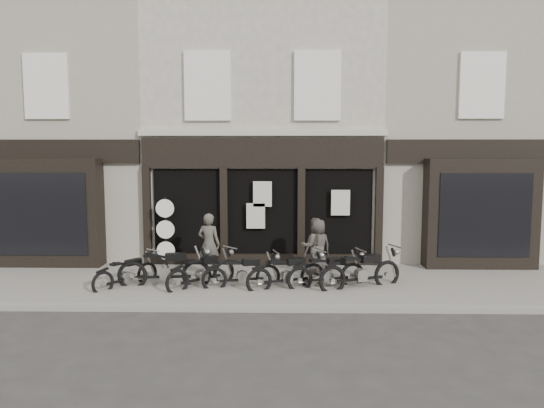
{
  "coord_description": "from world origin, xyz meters",
  "views": [
    {
      "loc": [
        0.57,
        -12.72,
        3.68
      ],
      "look_at": [
        0.3,
        1.6,
        2.09
      ],
      "focal_mm": 35.0,
      "sensor_mm": 36.0,
      "label": 1
    }
  ],
  "objects_px": {
    "motorcycle_4": "(287,276)",
    "motorcycle_5": "(328,275)",
    "man_left": "(209,244)",
    "motorcycle_6": "(361,274)",
    "motorcycle_1": "(166,272)",
    "man_centre": "(314,246)",
    "man_right": "(318,247)",
    "motorcycle_0": "(127,276)",
    "motorcycle_3": "(243,276)",
    "advert_sign_post": "(166,235)",
    "motorcycle_2": "(202,275)"
  },
  "relations": [
    {
      "from": "motorcycle_1",
      "to": "man_right",
      "type": "relative_size",
      "value": 1.53
    },
    {
      "from": "motorcycle_5",
      "to": "motorcycle_6",
      "type": "bearing_deg",
      "value": -24.06
    },
    {
      "from": "motorcycle_5",
      "to": "motorcycle_0",
      "type": "bearing_deg",
      "value": 161.88
    },
    {
      "from": "motorcycle_0",
      "to": "motorcycle_5",
      "type": "bearing_deg",
      "value": -50.05
    },
    {
      "from": "motorcycle_2",
      "to": "motorcycle_0",
      "type": "bearing_deg",
      "value": 136.57
    },
    {
      "from": "motorcycle_1",
      "to": "advert_sign_post",
      "type": "bearing_deg",
      "value": 96.51
    },
    {
      "from": "motorcycle_5",
      "to": "motorcycle_6",
      "type": "xyz_separation_m",
      "value": [
        0.84,
        -0.08,
        0.04
      ]
    },
    {
      "from": "motorcycle_6",
      "to": "man_centre",
      "type": "distance_m",
      "value": 1.78
    },
    {
      "from": "man_centre",
      "to": "man_right",
      "type": "height_order",
      "value": "man_centre"
    },
    {
      "from": "motorcycle_1",
      "to": "motorcycle_5",
      "type": "bearing_deg",
      "value": -5.7
    },
    {
      "from": "motorcycle_1",
      "to": "motorcycle_5",
      "type": "relative_size",
      "value": 1.16
    },
    {
      "from": "advert_sign_post",
      "to": "motorcycle_1",
      "type": "bearing_deg",
      "value": -78.53
    },
    {
      "from": "man_centre",
      "to": "advert_sign_post",
      "type": "relative_size",
      "value": 0.72
    },
    {
      "from": "motorcycle_1",
      "to": "motorcycle_5",
      "type": "xyz_separation_m",
      "value": [
        4.14,
        -0.02,
        -0.05
      ]
    },
    {
      "from": "motorcycle_6",
      "to": "man_right",
      "type": "distance_m",
      "value": 1.68
    },
    {
      "from": "motorcycle_5",
      "to": "motorcycle_6",
      "type": "relative_size",
      "value": 0.94
    },
    {
      "from": "motorcycle_0",
      "to": "motorcycle_1",
      "type": "bearing_deg",
      "value": -47.5
    },
    {
      "from": "man_left",
      "to": "man_right",
      "type": "distance_m",
      "value": 2.99
    },
    {
      "from": "motorcycle_3",
      "to": "man_left",
      "type": "xyz_separation_m",
      "value": [
        -1.0,
        1.14,
        0.59
      ]
    },
    {
      "from": "motorcycle_4",
      "to": "man_right",
      "type": "height_order",
      "value": "man_right"
    },
    {
      "from": "motorcycle_4",
      "to": "man_centre",
      "type": "height_order",
      "value": "man_centre"
    },
    {
      "from": "motorcycle_5",
      "to": "man_centre",
      "type": "relative_size",
      "value": 1.3
    },
    {
      "from": "motorcycle_5",
      "to": "man_right",
      "type": "xyz_separation_m",
      "value": [
        -0.18,
        1.18,
        0.49
      ]
    },
    {
      "from": "motorcycle_1",
      "to": "motorcycle_4",
      "type": "bearing_deg",
      "value": -8.38
    },
    {
      "from": "motorcycle_4",
      "to": "motorcycle_5",
      "type": "relative_size",
      "value": 0.99
    },
    {
      "from": "motorcycle_1",
      "to": "man_centre",
      "type": "distance_m",
      "value": 4.08
    },
    {
      "from": "man_left",
      "to": "man_right",
      "type": "relative_size",
      "value": 1.1
    },
    {
      "from": "man_right",
      "to": "motorcycle_0",
      "type": "bearing_deg",
      "value": -8.54
    },
    {
      "from": "man_centre",
      "to": "motorcycle_6",
      "type": "bearing_deg",
      "value": 116.62
    },
    {
      "from": "motorcycle_2",
      "to": "advert_sign_post",
      "type": "xyz_separation_m",
      "value": [
        -1.36,
        2.0,
        0.67
      ]
    },
    {
      "from": "motorcycle_2",
      "to": "man_left",
      "type": "height_order",
      "value": "man_left"
    },
    {
      "from": "motorcycle_3",
      "to": "motorcycle_4",
      "type": "bearing_deg",
      "value": -19.99
    },
    {
      "from": "man_right",
      "to": "motorcycle_6",
      "type": "bearing_deg",
      "value": 106.54
    },
    {
      "from": "motorcycle_1",
      "to": "motorcycle_4",
      "type": "relative_size",
      "value": 1.18
    },
    {
      "from": "man_left",
      "to": "motorcycle_6",
      "type": "bearing_deg",
      "value": 177.25
    },
    {
      "from": "motorcycle_0",
      "to": "motorcycle_3",
      "type": "relative_size",
      "value": 0.81
    },
    {
      "from": "motorcycle_3",
      "to": "motorcycle_4",
      "type": "relative_size",
      "value": 0.99
    },
    {
      "from": "motorcycle_2",
      "to": "motorcycle_3",
      "type": "xyz_separation_m",
      "value": [
        1.03,
        -0.03,
        -0.01
      ]
    },
    {
      "from": "motorcycle_2",
      "to": "motorcycle_5",
      "type": "height_order",
      "value": "motorcycle_5"
    },
    {
      "from": "motorcycle_1",
      "to": "advert_sign_post",
      "type": "distance_m",
      "value": 2.11
    },
    {
      "from": "motorcycle_6",
      "to": "advert_sign_post",
      "type": "distance_m",
      "value": 5.81
    },
    {
      "from": "motorcycle_0",
      "to": "advert_sign_post",
      "type": "height_order",
      "value": "advert_sign_post"
    },
    {
      "from": "motorcycle_3",
      "to": "motorcycle_0",
      "type": "bearing_deg",
      "value": 164.27
    },
    {
      "from": "motorcycle_0",
      "to": "motorcycle_1",
      "type": "xyz_separation_m",
      "value": [
        0.99,
        0.05,
        0.09
      ]
    },
    {
      "from": "motorcycle_1",
      "to": "man_right",
      "type": "distance_m",
      "value": 4.15
    },
    {
      "from": "motorcycle_5",
      "to": "motorcycle_1",
      "type": "bearing_deg",
      "value": 161.27
    },
    {
      "from": "motorcycle_5",
      "to": "motorcycle_6",
      "type": "height_order",
      "value": "motorcycle_6"
    },
    {
      "from": "man_centre",
      "to": "advert_sign_post",
      "type": "distance_m",
      "value": 4.35
    },
    {
      "from": "motorcycle_6",
      "to": "motorcycle_2",
      "type": "bearing_deg",
      "value": 156.04
    },
    {
      "from": "advert_sign_post",
      "to": "motorcycle_6",
      "type": "bearing_deg",
      "value": -21.48
    }
  ]
}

